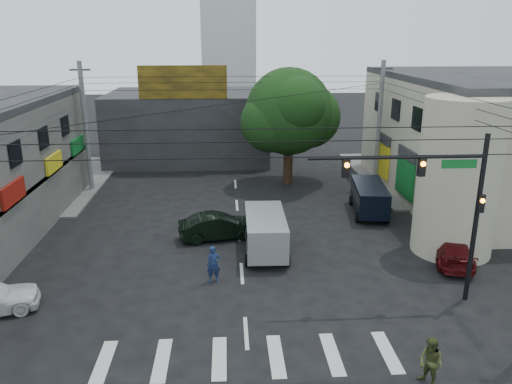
{
  "coord_description": "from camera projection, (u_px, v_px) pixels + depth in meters",
  "views": [
    {
      "loc": [
        -0.61,
        -19.49,
        10.79
      ],
      "look_at": [
        0.8,
        4.0,
        3.42
      ],
      "focal_mm": 35.0,
      "sensor_mm": 36.0,
      "label": 1
    }
  ],
  "objects": [
    {
      "name": "billboard",
      "position": [
        183.0,
        82.0,
        39.51
      ],
      "size": [
        7.0,
        0.3,
        2.6
      ],
      "primitive_type": "cube",
      "color": "olive",
      "rests_on": "building_far"
    },
    {
      "name": "street_tree",
      "position": [
        289.0,
        112.0,
        36.61
      ],
      "size": [
        6.4,
        6.4,
        8.7
      ],
      "color": "black",
      "rests_on": "ground"
    },
    {
      "name": "corner_column",
      "position": [
        458.0,
        177.0,
        25.06
      ],
      "size": [
        4.0,
        4.0,
        8.0
      ],
      "primitive_type": "cylinder",
      "color": "#A0977F",
      "rests_on": "ground"
    },
    {
      "name": "dark_sedan",
      "position": [
        218.0,
        226.0,
        27.62
      ],
      "size": [
        3.18,
        4.91,
        1.43
      ],
      "primitive_type": "imported",
      "rotation": [
        0.0,
        0.0,
        1.77
      ],
      "color": "black",
      "rests_on": "ground"
    },
    {
      "name": "silver_minivan",
      "position": [
        265.0,
        234.0,
        25.75
      ],
      "size": [
        4.81,
        2.12,
        2.04
      ],
      "primitive_type": null,
      "rotation": [
        0.0,
        0.0,
        1.56
      ],
      "color": "gray",
      "rests_on": "ground"
    },
    {
      "name": "maroon_sedan",
      "position": [
        453.0,
        251.0,
        24.73
      ],
      "size": [
        3.98,
        5.19,
        1.24
      ],
      "primitive_type": "imported",
      "rotation": [
        0.0,
        0.0,
        2.87
      ],
      "color": "#470A0D",
      "rests_on": "ground"
    },
    {
      "name": "sidewalk_far_right",
      "position": [
        459.0,
        176.0,
        39.97
      ],
      "size": [
        16.0,
        16.0,
        0.15
      ],
      "primitive_type": "cube",
      "color": "#514F4C",
      "rests_on": "ground"
    },
    {
      "name": "utility_pole_far_left",
      "position": [
        86.0,
        128.0,
        35.09
      ],
      "size": [
        0.32,
        0.32,
        9.2
      ],
      "primitive_type": "cylinder",
      "color": "#59595B",
      "rests_on": "ground"
    },
    {
      "name": "utility_pole_far_right",
      "position": [
        379.0,
        125.0,
        36.29
      ],
      "size": [
        0.32,
        0.32,
        9.2
      ],
      "primitive_type": "cylinder",
      "color": "#59595B",
      "rests_on": "ground"
    },
    {
      "name": "building_right",
      "position": [
        499.0,
        140.0,
        34.04
      ],
      "size": [
        14.0,
        18.0,
        8.0
      ],
      "primitive_type": "cube",
      "color": "#A0977F",
      "rests_on": "ground"
    },
    {
      "name": "ground",
      "position": [
        243.0,
        294.0,
        21.82
      ],
      "size": [
        160.0,
        160.0,
        0.0
      ],
      "primitive_type": "plane",
      "color": "black",
      "rests_on": "ground"
    },
    {
      "name": "traffic_gantry",
      "position": [
        439.0,
        193.0,
        19.87
      ],
      "size": [
        7.1,
        0.35,
        7.2
      ],
      "color": "black",
      "rests_on": "ground"
    },
    {
      "name": "pedestrian_olive",
      "position": [
        431.0,
        363.0,
        15.86
      ],
      "size": [
        1.4,
        1.38,
        1.72
      ],
      "primitive_type": "imported",
      "rotation": [
        0.0,
        0.0,
        -1.04
      ],
      "color": "#3B411E",
      "rests_on": "ground"
    },
    {
      "name": "traffic_officer",
      "position": [
        214.0,
        264.0,
        22.69
      ],
      "size": [
        0.74,
        0.58,
        1.72
      ],
      "primitive_type": "imported",
      "rotation": [
        0.0,
        0.0,
        0.13
      ],
      "color": "#142348",
      "rests_on": "ground"
    },
    {
      "name": "building_far",
      "position": [
        189.0,
        125.0,
        45.46
      ],
      "size": [
        14.0,
        10.0,
        6.0
      ],
      "primitive_type": "cube",
      "color": "#232326",
      "rests_on": "ground"
    },
    {
      "name": "navy_van",
      "position": [
        369.0,
        199.0,
        31.46
      ],
      "size": [
        5.24,
        3.05,
        1.91
      ],
      "primitive_type": null,
      "rotation": [
        0.0,
        0.0,
        1.44
      ],
      "color": "black",
      "rests_on": "ground"
    }
  ]
}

